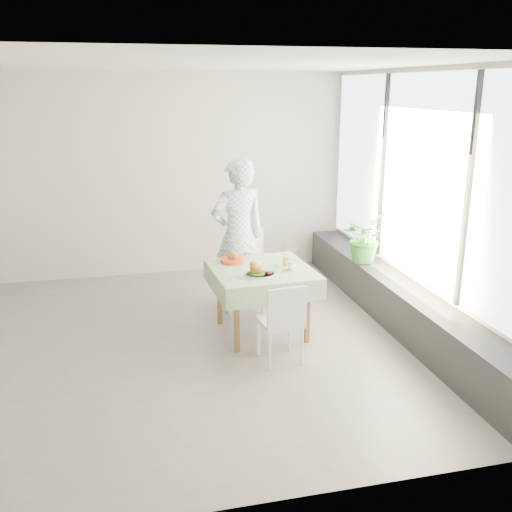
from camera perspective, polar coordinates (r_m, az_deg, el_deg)
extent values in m
plane|color=#5F5D5A|center=(6.08, -10.81, -9.02)|extent=(6.00, 6.00, 0.00)
plane|color=white|center=(5.50, -12.46, 18.32)|extent=(6.00, 6.00, 0.00)
cube|color=beige|center=(8.09, -12.24, 7.71)|extent=(6.00, 0.02, 2.80)
cube|color=beige|center=(3.23, -9.91, -5.49)|extent=(6.00, 0.02, 2.80)
cube|color=beige|center=(6.44, 16.23, 5.21)|extent=(0.02, 5.00, 2.80)
cube|color=#D1E0F9|center=(6.39, 16.18, 7.40)|extent=(0.01, 4.80, 2.18)
cube|color=black|center=(6.66, 13.93, -4.57)|extent=(0.40, 4.80, 0.50)
cube|color=brown|center=(6.07, 0.57, -1.53)|extent=(0.95, 0.95, 0.04)
cube|color=silver|center=(6.07, 0.57, -1.29)|extent=(1.10, 1.10, 0.01)
cube|color=white|center=(6.78, -1.06, -1.54)|extent=(0.53, 0.53, 0.04)
cube|color=white|center=(6.91, -1.12, 0.96)|extent=(0.46, 0.12, 0.46)
cube|color=white|center=(5.56, 2.42, -6.55)|extent=(0.42, 0.42, 0.04)
cube|color=white|center=(5.33, 3.11, -5.16)|extent=(0.39, 0.07, 0.39)
imported|color=#81A3CE|center=(6.69, -1.80, 2.04)|extent=(0.74, 0.57, 1.83)
cylinder|color=white|center=(5.84, 0.42, -1.85)|extent=(0.31, 0.31, 0.02)
cylinder|color=#1F5014|center=(5.83, 0.08, -1.73)|extent=(0.17, 0.17, 0.02)
ellipsoid|color=#995A25|center=(5.82, 0.08, -1.28)|extent=(0.14, 0.13, 0.11)
ellipsoid|color=white|center=(5.80, 0.08, -0.81)|extent=(0.10, 0.10, 0.07)
cylinder|color=#A40F10|center=(5.84, 1.35, -1.61)|extent=(0.05, 0.05, 0.03)
cylinder|color=white|center=(6.16, 3.08, -0.37)|extent=(0.09, 0.09, 0.13)
cylinder|color=orange|center=(6.16, 3.07, -0.50)|extent=(0.08, 0.08, 0.09)
cylinder|color=white|center=(6.14, 3.08, 0.21)|extent=(0.09, 0.09, 0.01)
cylinder|color=yellow|center=(6.13, 3.14, 0.62)|extent=(0.01, 0.03, 0.17)
cylinder|color=white|center=(6.00, 3.59, -0.85)|extent=(0.09, 0.09, 0.13)
cylinder|color=#F5F4CE|center=(6.00, 3.58, -0.98)|extent=(0.08, 0.08, 0.09)
cylinder|color=white|center=(5.98, 3.60, -0.25)|extent=(0.09, 0.09, 0.01)
cylinder|color=yellow|center=(5.97, 3.66, 0.18)|extent=(0.01, 0.03, 0.17)
cylinder|color=#B53712|center=(6.27, -2.32, -0.45)|extent=(0.27, 0.27, 0.04)
cylinder|color=white|center=(6.27, -2.33, -0.34)|extent=(0.23, 0.23, 0.02)
ellipsoid|color=#995A25|center=(6.25, -2.33, 0.04)|extent=(0.12, 0.11, 0.10)
imported|color=#2C6E24|center=(7.16, 10.73, 1.85)|extent=(0.73, 0.74, 0.62)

